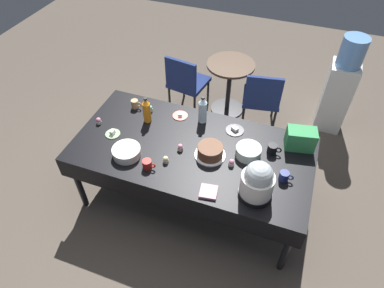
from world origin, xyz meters
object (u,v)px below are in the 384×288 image
cupcake_lemon (99,121)px  maroon_chair_right (262,97)px  cupcake_berry (150,109)px  coffee_mug_navy (284,176)px  frosted_layer_cake (210,151)px  round_cafe_table (230,79)px  dessert_plate_charcoal (235,130)px  water_cooler (339,88)px  potluck_table (192,152)px  cupcake_vanilla (231,163)px  slow_cooker (257,182)px  coffee_mug_tan (135,104)px  soda_bottle_water (203,110)px  maroon_chair_left (186,81)px  dessert_plate_coral (180,115)px  soda_bottle_orange_juice (147,111)px  coffee_mug_black (272,149)px  soda_carton (301,139)px  cupcake_mint (180,147)px  glass_salad_bowl (248,151)px  cupcake_cocoa (166,160)px  dessert_plate_sage (113,133)px  ceramic_snack_bowl (127,152)px  coffee_mug_red (147,164)px

cupcake_lemon → maroon_chair_right: bearing=43.4°
cupcake_berry → coffee_mug_navy: coffee_mug_navy is taller
frosted_layer_cake → round_cafe_table: 1.63m
dessert_plate_charcoal → cupcake_lemon: cupcake_lemon is taller
frosted_layer_cake → water_cooler: (1.07, 1.72, -0.22)m
potluck_table → cupcake_berry: 0.69m
dessert_plate_charcoal → frosted_layer_cake: bearing=-107.7°
potluck_table → cupcake_vanilla: size_ratio=32.59×
cupcake_vanilla → cupcake_lemon: (-1.37, 0.09, 0.00)m
slow_cooker → cupcake_berry: size_ratio=5.31×
coffee_mug_tan → round_cafe_table: size_ratio=0.16×
soda_bottle_water → maroon_chair_left: size_ratio=0.35×
dessert_plate_coral → soda_bottle_orange_juice: soda_bottle_orange_juice is taller
coffee_mug_black → soda_carton: (0.22, 0.16, 0.05)m
cupcake_mint → coffee_mug_navy: bearing=-1.8°
round_cafe_table → coffee_mug_tan: bearing=-120.3°
glass_salad_bowl → round_cafe_table: glass_salad_bowl is taller
coffee_mug_black → frosted_layer_cake: bearing=-156.6°
cupcake_lemon → coffee_mug_black: size_ratio=0.52×
cupcake_cocoa → cupcake_vanilla: size_ratio=1.00×
dessert_plate_coral → coffee_mug_tan: bearing=-176.3°
water_cooler → soda_carton: bearing=-104.3°
maroon_chair_right → coffee_mug_black: bearing=-75.8°
slow_cooker → soda_carton: slow_cooker is taller
cupcake_berry → dessert_plate_sage: bearing=-113.9°
dessert_plate_coral → cupcake_lemon: 0.81m
frosted_layer_cake → glass_salad_bowl: size_ratio=1.22×
frosted_layer_cake → soda_carton: size_ratio=1.08×
dessert_plate_charcoal → ceramic_snack_bowl: bearing=-142.2°
frosted_layer_cake → soda_bottle_water: size_ratio=0.95×
cupcake_cocoa → cupcake_berry: (-0.42, 0.59, 0.00)m
dessert_plate_charcoal → cupcake_cocoa: cupcake_cocoa is taller
cupcake_berry → water_cooler: water_cooler is taller
glass_salad_bowl → soda_bottle_water: bearing=150.6°
potluck_table → dessert_plate_charcoal: bearing=49.2°
soda_bottle_water → coffee_mug_black: size_ratio=2.30×
glass_salad_bowl → cupcake_mint: (-0.60, -0.15, -0.01)m
soda_bottle_water → coffee_mug_red: soda_bottle_water is taller
cupcake_mint → coffee_mug_red: 0.35m
maroon_chair_right → potluck_table: bearing=-107.3°
slow_cooker → soda_bottle_orange_juice: bearing=156.2°
cupcake_mint → coffee_mug_navy: coffee_mug_navy is taller
dessert_plate_charcoal → coffee_mug_red: (-0.59, -0.71, 0.03)m
potluck_table → ceramic_snack_bowl: (-0.52, -0.28, 0.10)m
frosted_layer_cake → round_cafe_table: frosted_layer_cake is taller
ceramic_snack_bowl → maroon_chair_left: bearing=91.5°
cupcake_mint → coffee_mug_red: size_ratio=0.55×
potluck_table → cupcake_lemon: bearing=179.6°
glass_salad_bowl → round_cafe_table: 1.59m
slow_cooker → coffee_mug_red: size_ratio=2.95×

